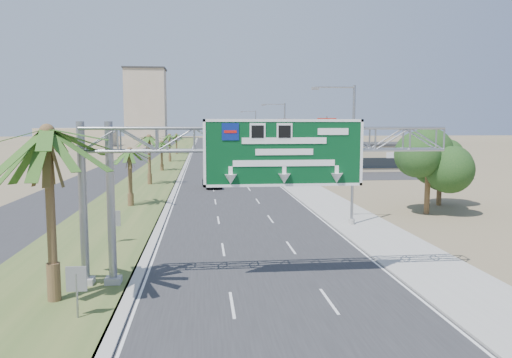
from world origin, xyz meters
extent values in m
cube|color=#28282B|center=(0.00, 110.00, 0.01)|extent=(12.00, 300.00, 0.02)
cube|color=#9E9B93|center=(8.50, 110.00, 0.05)|extent=(4.00, 300.00, 0.10)
cube|color=#3F5726|center=(-10.00, 110.00, 0.06)|extent=(7.00, 300.00, 0.12)
cube|color=#28282B|center=(-17.00, 110.00, 0.01)|extent=(8.00, 300.00, 0.02)
cylinder|color=gray|center=(-7.20, 10.00, 3.70)|extent=(0.36, 0.36, 7.40)
cylinder|color=gray|center=(-8.40, 10.00, 3.70)|extent=(0.36, 0.36, 7.40)
cube|color=#9E9B93|center=(-7.20, 10.00, 0.20)|extent=(0.70, 0.70, 0.40)
cube|color=#9E9B93|center=(-8.40, 10.00, 0.20)|extent=(0.70, 0.70, 0.40)
cube|color=#06401C|center=(0.50, 9.52, 6.00)|extent=(7.20, 0.12, 3.00)
cube|color=navy|center=(-1.90, 9.44, 6.95)|extent=(0.75, 0.03, 0.75)
cone|color=white|center=(0.50, 9.44, 4.85)|extent=(0.56, 0.56, 0.45)
cylinder|color=brown|center=(-9.20, 8.00, 3.50)|extent=(0.36, 0.36, 7.00)
cylinder|color=brown|center=(-9.20, 8.00, 0.84)|extent=(0.54, 0.54, 1.68)
cylinder|color=brown|center=(-9.50, 32.00, 2.50)|extent=(0.36, 0.36, 5.00)
cylinder|color=brown|center=(-9.50, 32.00, 0.60)|extent=(0.54, 0.54, 1.20)
cylinder|color=brown|center=(-9.50, 48.00, 2.90)|extent=(0.36, 0.36, 5.80)
cylinder|color=brown|center=(-9.50, 48.00, 0.70)|extent=(0.54, 0.54, 1.39)
cylinder|color=brown|center=(-9.50, 66.00, 2.25)|extent=(0.36, 0.36, 4.50)
cylinder|color=brown|center=(-9.50, 66.00, 0.54)|extent=(0.54, 0.54, 1.08)
cylinder|color=brown|center=(-9.50, 85.00, 2.60)|extent=(0.36, 0.36, 5.20)
cylinder|color=brown|center=(-9.50, 85.00, 0.62)|extent=(0.54, 0.54, 1.25)
cylinder|color=brown|center=(-9.50, 110.00, 2.40)|extent=(0.36, 0.36, 4.80)
cylinder|color=brown|center=(-9.50, 110.00, 0.58)|extent=(0.54, 0.54, 1.15)
cylinder|color=gray|center=(7.50, 22.00, 5.00)|extent=(0.20, 0.20, 10.00)
cylinder|color=gray|center=(6.10, 22.00, 9.85)|extent=(2.80, 0.12, 0.12)
cube|color=slate|center=(4.70, 22.00, 9.75)|extent=(0.50, 0.22, 0.18)
cylinder|color=#9E9B93|center=(7.50, 22.00, 0.25)|extent=(0.44, 0.44, 0.50)
cylinder|color=gray|center=(7.50, 52.00, 5.00)|extent=(0.20, 0.20, 10.00)
cylinder|color=gray|center=(6.10, 52.00, 9.85)|extent=(2.80, 0.12, 0.12)
cube|color=slate|center=(4.70, 52.00, 9.75)|extent=(0.50, 0.22, 0.18)
cylinder|color=#9E9B93|center=(7.50, 52.00, 0.25)|extent=(0.44, 0.44, 0.50)
cylinder|color=gray|center=(7.50, 88.00, 5.00)|extent=(0.20, 0.20, 10.00)
cylinder|color=gray|center=(6.10, 88.00, 9.85)|extent=(2.80, 0.12, 0.12)
cube|color=slate|center=(4.70, 88.00, 9.75)|extent=(0.50, 0.22, 0.18)
cylinder|color=#9E9B93|center=(7.50, 88.00, 0.25)|extent=(0.44, 0.44, 0.50)
cylinder|color=gray|center=(7.20, 72.00, 4.00)|extent=(0.28, 0.28, 8.00)
cylinder|color=gray|center=(2.20, 72.00, 7.70)|extent=(10.00, 0.18, 0.18)
cube|color=black|center=(3.70, 71.80, 7.30)|extent=(0.32, 0.18, 0.95)
cube|color=black|center=(0.70, 71.80, 7.30)|extent=(0.32, 0.18, 0.95)
cube|color=black|center=(-1.80, 71.80, 7.30)|extent=(0.32, 0.18, 0.95)
sphere|color=red|center=(3.70, 71.68, 7.60)|extent=(0.22, 0.22, 0.22)
imported|color=black|center=(7.20, 72.00, 7.00)|extent=(0.16, 0.16, 0.60)
cylinder|color=#9E9B93|center=(7.20, 72.00, 0.30)|extent=(0.56, 0.56, 0.60)
cube|color=#CAAD88|center=(22.00, 66.00, 2.00)|extent=(18.00, 10.00, 4.00)
cylinder|color=brown|center=(15.00, 26.00, 1.95)|extent=(0.44, 0.44, 3.90)
sphere|color=#143813|center=(15.00, 26.00, 4.55)|extent=(4.50, 4.50, 4.50)
cylinder|color=brown|center=(18.00, 30.00, 1.65)|extent=(0.44, 0.44, 3.30)
sphere|color=#143813|center=(18.00, 30.00, 3.85)|extent=(3.50, 3.50, 3.50)
cylinder|color=gray|center=(-7.80, 6.00, 0.90)|extent=(0.08, 0.08, 1.80)
cube|color=slate|center=(-7.80, 6.00, 1.60)|extent=(0.75, 0.06, 0.95)
cylinder|color=gray|center=(-8.50, 18.00, 0.90)|extent=(0.08, 0.08, 1.80)
cube|color=slate|center=(-8.50, 18.00, 1.60)|extent=(0.75, 0.06, 0.95)
cube|color=tan|center=(-32.00, 250.00, 17.50)|extent=(20.00, 16.00, 35.00)
cube|color=#CAAD88|center=(-45.00, 160.00, 3.00)|extent=(24.00, 14.00, 6.00)
cube|color=#CAAD88|center=(30.00, 140.00, 2.50)|extent=(20.00, 12.00, 5.00)
imported|color=black|center=(-2.13, 44.51, 0.78)|extent=(2.43, 4.76, 1.55)
imported|color=maroon|center=(-0.45, 62.90, 0.71)|extent=(1.87, 4.40, 1.41)
imported|color=gray|center=(5.50, 75.13, 0.82)|extent=(3.46, 6.21, 1.64)
imported|color=black|center=(-0.98, 95.51, 0.64)|extent=(1.84, 4.43, 1.28)
cylinder|color=gray|center=(12.25, 48.68, 4.12)|extent=(0.20, 0.20, 8.24)
cube|color=red|center=(12.25, 48.68, 6.84)|extent=(2.41, 0.37, 2.40)
cube|color=white|center=(12.25, 48.50, 6.84)|extent=(1.68, 0.09, 0.84)
cylinder|color=gray|center=(13.00, 57.00, 3.83)|extent=(0.20, 0.20, 7.67)
cube|color=navy|center=(13.00, 57.00, 5.97)|extent=(1.99, 0.93, 3.00)
cube|color=white|center=(13.00, 56.82, 5.97)|extent=(1.34, 0.49, 1.05)
cylinder|color=gray|center=(10.87, 73.41, 4.20)|extent=(0.20, 0.20, 8.39)
cube|color=red|center=(10.87, 73.41, 7.29)|extent=(2.22, 0.63, 1.80)
cube|color=white|center=(10.87, 73.23, 7.29)|extent=(1.53, 0.28, 0.63)
camera|label=1|loc=(-3.10, -12.45, 7.27)|focal=35.00mm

